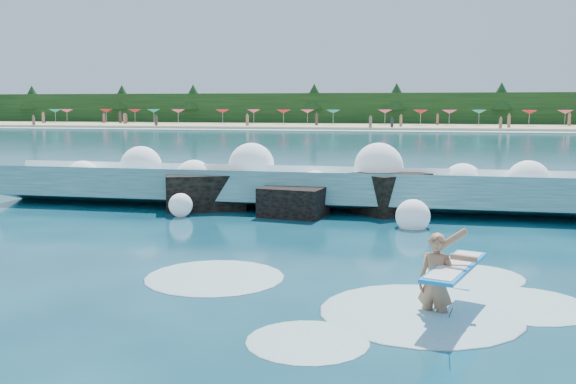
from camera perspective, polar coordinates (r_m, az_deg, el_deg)
name	(u,v)px	position (r m, az deg, el deg)	size (l,w,h in m)	color
ground	(198,259)	(13.65, -8.00, -5.93)	(200.00, 200.00, 0.00)	#082D40
beach	(393,127)	(90.60, 9.29, 5.76)	(140.00, 20.00, 0.40)	tan
wet_band	(388,131)	(79.63, 8.88, 5.39)	(140.00, 5.00, 0.08)	silver
treeline	(396,109)	(100.54, 9.62, 7.26)	(140.00, 4.00, 5.00)	black
breaking_wave	(290,189)	(20.32, 0.15, 0.28)	(18.80, 2.89, 1.62)	teal
rock_cluster	(287,197)	(19.46, -0.13, -0.42)	(8.42, 3.29, 1.40)	black
surfer_with_board	(440,280)	(10.11, 13.38, -7.59)	(1.15, 2.79, 1.55)	#A96F4F
wave_spray	(295,176)	(20.11, 0.67, 1.46)	(15.14, 4.43, 2.21)	white
surf_foam	(383,301)	(10.84, 8.44, -9.57)	(8.85, 5.76, 0.16)	silver
beach_umbrellas	(395,112)	(92.26, 9.50, 7.07)	(111.17, 6.06, 0.50)	teal
beachgoers	(310,120)	(88.34, 1.99, 6.39)	(102.21, 13.89, 1.93)	#3F332D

